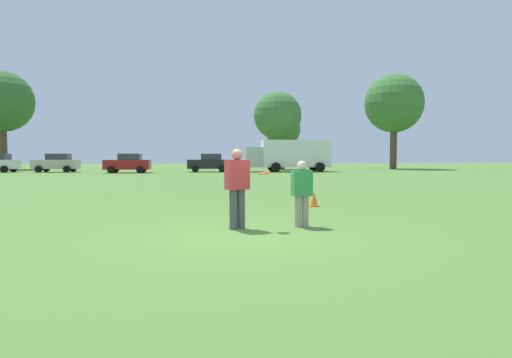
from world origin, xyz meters
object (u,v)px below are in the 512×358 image
(player_defender, at_px, (302,190))
(parked_car_mid_right, at_px, (209,163))
(player_thrower, at_px, (237,184))
(parked_car_center, at_px, (128,163))
(box_truck, at_px, (289,154))
(traffic_cone, at_px, (314,199))
(frisbee, at_px, (264,173))
(parked_car_mid_left, at_px, (57,163))

(player_defender, xyz_separation_m, parked_car_mid_right, (-3.53, 34.23, 0.09))
(parked_car_mid_right, bearing_deg, player_thrower, -86.58)
(player_defender, xyz_separation_m, parked_car_center, (-11.09, 32.32, 0.09))
(parked_car_center, relative_size, box_truck, 0.50)
(traffic_cone, bearing_deg, box_truck, 83.45)
(parked_car_center, bearing_deg, parked_car_mid_right, 14.18)
(frisbee, relative_size, traffic_cone, 0.57)
(player_defender, bearing_deg, parked_car_mid_right, 95.88)
(frisbee, relative_size, parked_car_mid_left, 0.06)
(traffic_cone, relative_size, parked_car_center, 0.11)
(frisbee, distance_m, box_truck, 35.13)
(player_defender, height_order, parked_car_mid_left, parked_car_mid_left)
(parked_car_center, bearing_deg, player_thrower, -73.53)
(parked_car_mid_left, relative_size, box_truck, 0.50)
(parked_car_center, height_order, parked_car_mid_right, same)
(parked_car_center, bearing_deg, traffic_cone, -66.85)
(parked_car_mid_left, bearing_deg, parked_car_center, -16.84)
(traffic_cone, height_order, parked_car_center, parked_car_center)
(player_thrower, distance_m, player_defender, 1.49)
(player_defender, height_order, traffic_cone, player_defender)
(box_truck, bearing_deg, parked_car_mid_left, 179.41)
(box_truck, bearing_deg, frisbee, -98.91)
(player_thrower, distance_m, parked_car_center, 33.95)
(player_thrower, distance_m, traffic_cone, 4.91)
(parked_car_mid_left, distance_m, parked_car_center, 7.76)
(player_thrower, bearing_deg, player_defender, 9.33)
(parked_car_mid_left, distance_m, box_truck, 23.09)
(traffic_cone, bearing_deg, parked_car_mid_right, 98.60)
(parked_car_mid_left, bearing_deg, player_thrower, -63.90)
(parked_car_center, bearing_deg, player_defender, -71.06)
(traffic_cone, relative_size, parked_car_mid_right, 0.11)
(player_defender, height_order, frisbee, player_defender)
(player_defender, distance_m, parked_car_mid_right, 34.41)
(player_defender, height_order, parked_car_center, parked_car_center)
(player_defender, xyz_separation_m, traffic_cone, (1.06, 3.90, -0.61))
(parked_car_mid_left, bearing_deg, box_truck, -0.59)
(traffic_cone, xyz_separation_m, box_truck, (3.50, 30.43, 1.52))
(frisbee, height_order, parked_car_mid_left, parked_car_mid_left)
(parked_car_mid_left, relative_size, parked_car_center, 1.00)
(player_thrower, xyz_separation_m, parked_car_center, (-9.63, 32.56, -0.07))
(traffic_cone, xyz_separation_m, parked_car_mid_right, (-4.59, 30.33, 0.69))
(frisbee, bearing_deg, parked_car_mid_left, 116.77)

